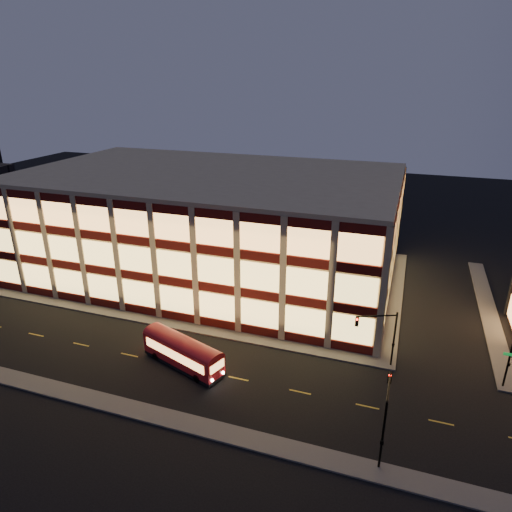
% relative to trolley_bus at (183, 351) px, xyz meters
% --- Properties ---
extents(ground, '(200.00, 200.00, 0.00)m').
position_rel_trolley_bus_xyz_m(ground, '(-4.13, 5.81, -1.71)').
color(ground, black).
rests_on(ground, ground).
extents(sidewalk_office_south, '(54.00, 2.00, 0.15)m').
position_rel_trolley_bus_xyz_m(sidewalk_office_south, '(-7.13, 6.81, -1.64)').
color(sidewalk_office_south, '#514F4C').
rests_on(sidewalk_office_south, ground).
extents(sidewalk_office_east, '(2.00, 30.00, 0.15)m').
position_rel_trolley_bus_xyz_m(sidewalk_office_east, '(18.87, 22.81, -1.64)').
color(sidewalk_office_east, '#514F4C').
rests_on(sidewalk_office_east, ground).
extents(sidewalk_tower_west, '(2.00, 30.00, 0.15)m').
position_rel_trolley_bus_xyz_m(sidewalk_tower_west, '(29.87, 22.81, -1.64)').
color(sidewalk_tower_west, '#514F4C').
rests_on(sidewalk_tower_west, ground).
extents(sidewalk_near, '(100.00, 2.00, 0.15)m').
position_rel_trolley_bus_xyz_m(sidewalk_near, '(-4.13, -7.19, -1.64)').
color(sidewalk_near, '#514F4C').
rests_on(sidewalk_near, ground).
extents(office_building, '(50.45, 30.45, 14.50)m').
position_rel_trolley_bus_xyz_m(office_building, '(-7.04, 22.72, 5.53)').
color(office_building, tan).
rests_on(office_building, ground).
extents(traffic_signal_far, '(3.79, 1.87, 6.00)m').
position_rel_trolley_bus_xyz_m(traffic_signal_far, '(18.08, 6.04, 2.40)').
color(traffic_signal_far, black).
rests_on(traffic_signal_far, ground).
extents(traffic_signal_near, '(0.32, 4.45, 6.00)m').
position_rel_trolley_bus_xyz_m(traffic_signal_near, '(19.37, -5.22, 2.41)').
color(traffic_signal_near, black).
rests_on(traffic_signal_near, ground).
extents(trolley_bus, '(9.37, 5.19, 3.09)m').
position_rel_trolley_bus_xyz_m(trolley_bus, '(0.00, 0.00, 0.00)').
color(trolley_bus, '#A1080F').
rests_on(trolley_bus, ground).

